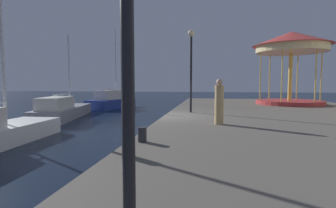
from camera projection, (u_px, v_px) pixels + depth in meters
ground_plane at (165, 131)px, 12.87m from camera, size 120.00×120.00×0.00m
quay_dock at (296, 126)px, 11.86m from camera, size 12.28×29.52×0.80m
sailboat_blue at (111, 101)px, 24.42m from camera, size 3.23×5.75×7.60m
sailboat_grey at (62, 110)px, 17.55m from camera, size 3.43×7.23×5.93m
carousel at (291, 50)px, 19.14m from camera, size 5.60×5.60×5.40m
lamp_post_mid_promenade at (191, 57)px, 13.83m from camera, size 0.36×0.36×4.42m
bollard_north at (127, 147)px, 5.54m from camera, size 0.24×0.24×0.40m
bollard_south at (142, 135)px, 6.93m from camera, size 0.24×0.24×0.40m
person_near_carousel at (219, 103)px, 9.91m from camera, size 0.34×0.34×1.75m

